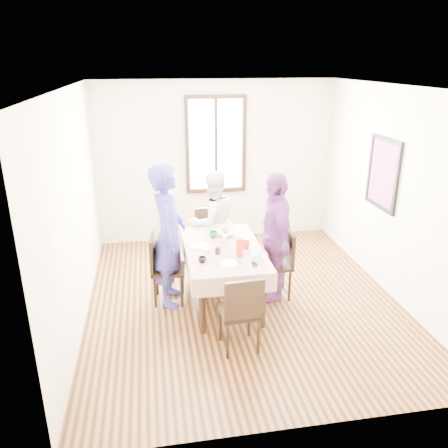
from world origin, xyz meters
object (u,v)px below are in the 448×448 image
(chair_far, at_px, (212,240))
(person_left, at_px, (168,236))
(chair_near, at_px, (239,311))
(person_far, at_px, (212,221))
(person_right, at_px, (275,237))
(dining_table, at_px, (223,275))
(chair_right, at_px, (275,264))
(chair_left, at_px, (168,269))

(chair_far, distance_m, person_left, 1.20)
(chair_near, relative_size, person_far, 0.60)
(chair_far, bearing_deg, person_right, 117.81)
(person_left, relative_size, person_right, 1.08)
(dining_table, xyz_separation_m, chair_right, (0.70, 0.05, 0.08))
(dining_table, bearing_deg, chair_far, 90.00)
(chair_near, bearing_deg, chair_left, 116.95)
(chair_far, relative_size, person_far, 0.60)
(chair_near, xyz_separation_m, person_left, (-0.68, 1.15, 0.46))
(chair_left, relative_size, person_left, 0.50)
(dining_table, bearing_deg, chair_near, -90.00)
(chair_right, bearing_deg, person_far, 39.60)
(dining_table, distance_m, chair_far, 1.01)
(person_left, bearing_deg, chair_left, 100.28)
(chair_left, height_order, chair_far, same)
(dining_table, relative_size, chair_left, 1.62)
(chair_left, relative_size, person_right, 0.54)
(dining_table, height_order, chair_right, chair_right)
(chair_far, xyz_separation_m, person_far, (0.00, -0.02, 0.31))
(person_left, bearing_deg, person_right, -83.60)
(person_left, xyz_separation_m, person_right, (1.35, -0.09, -0.07))
(chair_near, distance_m, person_right, 1.32)
(person_left, xyz_separation_m, person_far, (0.68, 0.86, -0.16))
(person_far, bearing_deg, dining_table, 70.13)
(chair_right, xyz_separation_m, person_left, (-1.37, 0.09, 0.46))
(chair_right, height_order, person_far, person_far)
(dining_table, height_order, person_far, person_far)
(dining_table, xyz_separation_m, chair_far, (0.00, 1.01, 0.08))
(dining_table, relative_size, person_far, 0.97)
(person_far, bearing_deg, chair_near, 70.13)
(chair_right, bearing_deg, dining_table, 97.07)
(dining_table, height_order, chair_near, chair_near)
(dining_table, xyz_separation_m, chair_left, (-0.70, 0.14, 0.08))
(person_right, bearing_deg, chair_right, 91.52)
(chair_near, height_order, person_far, person_far)
(chair_far, xyz_separation_m, person_right, (0.68, -0.97, 0.39))
(dining_table, bearing_deg, chair_right, 3.78)
(person_left, distance_m, person_far, 1.10)
(dining_table, height_order, chair_left, chair_left)
(chair_right, distance_m, person_far, 1.21)
(chair_far, bearing_deg, person_left, 44.97)
(chair_left, bearing_deg, person_right, 92.09)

